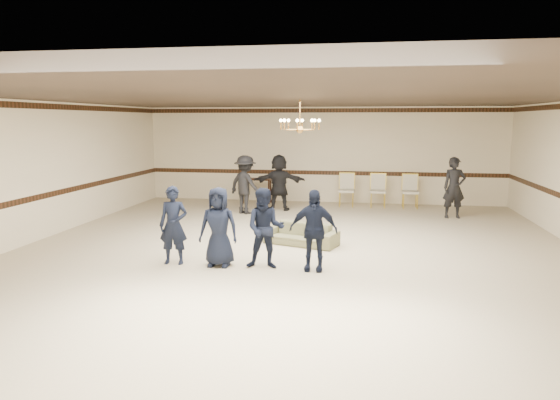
{
  "coord_description": "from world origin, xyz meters",
  "views": [
    {
      "loc": [
        1.41,
        -10.1,
        2.75
      ],
      "look_at": [
        -0.19,
        -0.5,
        1.22
      ],
      "focal_mm": 32.52,
      "sensor_mm": 36.0,
      "label": 1
    }
  ],
  "objects": [
    {
      "name": "room",
      "position": [
        0.0,
        0.0,
        1.6
      ],
      "size": [
        12.01,
        14.01,
        3.21
      ],
      "color": "#B6A48C",
      "rests_on": "ground"
    },
    {
      "name": "chair_rail",
      "position": [
        0.0,
        6.99,
        1.0
      ],
      "size": [
        12.0,
        0.02,
        0.14
      ],
      "primitive_type": "cube",
      "color": "#3C1F12",
      "rests_on": "wall_back"
    },
    {
      "name": "crown_molding",
      "position": [
        0.0,
        6.99,
        3.08
      ],
      "size": [
        12.0,
        0.02,
        0.14
      ],
      "primitive_type": "cube",
      "color": "#3C1F12",
      "rests_on": "wall_back"
    },
    {
      "name": "chandelier",
      "position": [
        0.0,
        1.0,
        2.88
      ],
      "size": [
        0.94,
        0.94,
        0.89
      ],
      "primitive_type": null,
      "color": "#C38A3E",
      "rests_on": "ceiling"
    },
    {
      "name": "boy_a",
      "position": [
        -2.18,
        -1.03,
        0.76
      ],
      "size": [
        0.58,
        0.41,
        1.52
      ],
      "primitive_type": "imported",
      "rotation": [
        0.0,
        0.0,
        0.08
      ],
      "color": "black",
      "rests_on": "floor"
    },
    {
      "name": "boy_b",
      "position": [
        -1.28,
        -1.03,
        0.76
      ],
      "size": [
        0.74,
        0.48,
        1.52
      ],
      "primitive_type": "imported",
      "rotation": [
        0.0,
        0.0,
        -0.0
      ],
      "color": "black",
      "rests_on": "floor"
    },
    {
      "name": "boy_c",
      "position": [
        -0.38,
        -1.03,
        0.76
      ],
      "size": [
        0.78,
        0.63,
        1.52
      ],
      "primitive_type": "imported",
      "rotation": [
        0.0,
        0.0,
        0.07
      ],
      "color": "black",
      "rests_on": "floor"
    },
    {
      "name": "boy_d",
      "position": [
        0.52,
        -1.03,
        0.76
      ],
      "size": [
        0.9,
        0.39,
        1.52
      ],
      "primitive_type": "imported",
      "rotation": [
        0.0,
        0.0,
        -0.02
      ],
      "color": "black",
      "rests_on": "floor"
    },
    {
      "name": "settee",
      "position": [
        0.06,
        0.89,
        0.24
      ],
      "size": [
        1.76,
        1.12,
        0.48
      ],
      "primitive_type": "imported",
      "rotation": [
        0.0,
        0.0,
        -0.32
      ],
      "color": "#656443",
      "rests_on": "floor"
    },
    {
      "name": "adult_left",
      "position": [
        -2.06,
        4.43,
        0.87
      ],
      "size": [
        1.29,
        1.1,
        1.73
      ],
      "primitive_type": "imported",
      "rotation": [
        0.0,
        0.0,
        2.64
      ],
      "color": "black",
      "rests_on": "floor"
    },
    {
      "name": "adult_mid",
      "position": [
        -1.16,
        5.13,
        0.87
      ],
      "size": [
        1.66,
        0.71,
        1.73
      ],
      "primitive_type": "imported",
      "rotation": [
        0.0,
        0.0,
        3.27
      ],
      "color": "black",
      "rests_on": "floor"
    },
    {
      "name": "adult_right",
      "position": [
        3.94,
        4.73,
        0.87
      ],
      "size": [
        0.69,
        0.51,
        1.73
      ],
      "primitive_type": "imported",
      "rotation": [
        0.0,
        0.0,
        0.16
      ],
      "color": "black",
      "rests_on": "floor"
    },
    {
      "name": "banquet_chair_left",
      "position": [
        0.87,
        6.2,
        0.53
      ],
      "size": [
        0.52,
        0.52,
        1.05
      ],
      "primitive_type": null,
      "rotation": [
        0.0,
        0.0,
        -0.02
      ],
      "color": "beige",
      "rests_on": "floor"
    },
    {
      "name": "banquet_chair_mid",
      "position": [
        1.87,
        6.2,
        0.53
      ],
      "size": [
        0.53,
        0.53,
        1.05
      ],
      "primitive_type": null,
      "rotation": [
        0.0,
        0.0,
        -0.03
      ],
      "color": "beige",
      "rests_on": "floor"
    },
    {
      "name": "banquet_chair_right",
      "position": [
        2.87,
        6.2,
        0.53
      ],
      "size": [
        0.51,
        0.51,
        1.05
      ],
      "primitive_type": null,
      "rotation": [
        0.0,
        0.0,
        0.0
      ],
      "color": "beige",
      "rests_on": "floor"
    },
    {
      "name": "console_table",
      "position": [
        -2.13,
        6.4,
        0.42
      ],
      "size": [
        1.02,
        0.48,
        0.84
      ],
      "primitive_type": "cube",
      "rotation": [
        0.0,
        0.0,
        -0.06
      ],
      "color": "black",
      "rests_on": "floor"
    }
  ]
}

